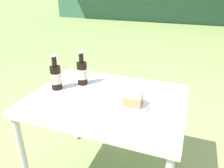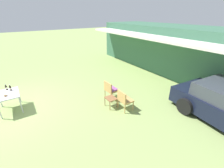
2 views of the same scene
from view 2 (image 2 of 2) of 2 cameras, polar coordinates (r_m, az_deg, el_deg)
name	(u,v)px [view 2 (image 2 of 2)]	position (r m, az deg, el deg)	size (l,w,h in m)	color
ground_plane	(13,110)	(7.00, -33.64, -8.14)	(60.00, 60.00, 0.00)	#8CA35B
cabin_building	(179,49)	(10.30, 24.15, 11.99)	(11.80, 4.49, 2.68)	#38664C
wicker_chair_cushioned	(111,89)	(6.34, -0.55, -1.92)	(0.53, 0.48, 0.80)	tan
wicker_chair_plain	(124,99)	(5.64, 4.66, -5.73)	(0.51, 0.46, 0.80)	tan
garden_side_table	(111,99)	(5.86, -0.44, -5.77)	(0.42, 0.38, 0.39)	brown
patio_table	(8,95)	(6.71, -34.93, -3.55)	(0.97, 0.74, 0.70)	silver
cake_on_plate	(5,95)	(6.53, -35.51, -3.55)	(0.26, 0.26, 0.08)	white
cola_bottle_near	(10,88)	(6.86, -34.23, -1.35)	(0.07, 0.07, 0.24)	black
cola_bottle_far	(6,88)	(6.99, -35.28, -1.20)	(0.07, 0.07, 0.24)	black
fork	(6,95)	(6.61, -35.30, -3.40)	(0.19, 0.08, 0.01)	silver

